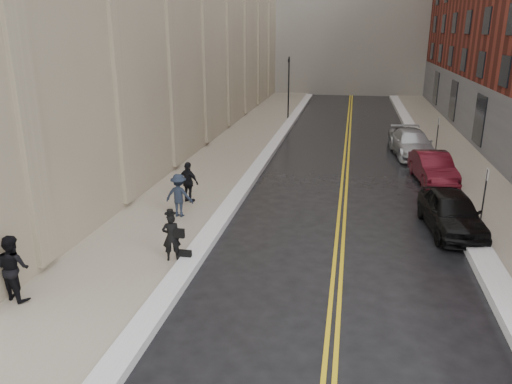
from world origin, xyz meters
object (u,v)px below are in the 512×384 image
at_px(pedestrian_main, 171,237).
at_px(pedestrian_a, 13,267).
at_px(pedestrian_b, 179,195).
at_px(car_silver_far, 409,139).
at_px(car_silver_near, 412,144).
at_px(car_maroon, 433,167).
at_px(pedestrian_c, 189,182).
at_px(car_black, 451,212).

bearing_deg(pedestrian_main, pedestrian_a, 23.26).
height_order(pedestrian_a, pedestrian_b, pedestrian_a).
bearing_deg(car_silver_far, car_silver_near, -93.32).
height_order(car_maroon, pedestrian_main, pedestrian_main).
distance_m(car_silver_near, pedestrian_b, 16.39).
relative_size(pedestrian_main, pedestrian_a, 0.85).
bearing_deg(pedestrian_a, car_maroon, -112.36).
bearing_deg(pedestrian_main, car_silver_near, -138.05).
bearing_deg(pedestrian_c, car_silver_near, -110.77).
bearing_deg(car_maroon, pedestrian_b, -152.03).
bearing_deg(car_maroon, car_black, -98.97).
relative_size(pedestrian_a, pedestrian_b, 1.08).
bearing_deg(pedestrian_b, pedestrian_main, 109.56).
height_order(car_maroon, car_silver_near, car_silver_near).
height_order(car_maroon, pedestrian_b, pedestrian_b).
relative_size(car_silver_near, pedestrian_a, 2.78).
relative_size(car_maroon, pedestrian_b, 2.54).
relative_size(car_silver_far, pedestrian_b, 2.71).
height_order(car_black, car_silver_near, car_black).
bearing_deg(car_silver_near, pedestrian_main, -124.57).
bearing_deg(pedestrian_a, car_silver_far, -100.50).
relative_size(pedestrian_a, pedestrian_c, 1.06).
distance_m(pedestrian_b, pedestrian_c, 1.77).
distance_m(car_maroon, car_silver_near, 5.39).
bearing_deg(pedestrian_a, pedestrian_b, -88.61).
height_order(car_maroon, car_silver_far, car_maroon).
height_order(pedestrian_main, pedestrian_b, pedestrian_b).
distance_m(car_silver_far, pedestrian_b, 17.84).
bearing_deg(car_silver_near, car_black, -94.83).
distance_m(car_black, pedestrian_a, 14.93).
bearing_deg(car_black, car_silver_near, 85.05).
height_order(car_silver_near, pedestrian_a, pedestrian_a).
bearing_deg(pedestrian_b, car_maroon, -141.33).
distance_m(car_black, car_silver_near, 12.04).
bearing_deg(pedestrian_a, pedestrian_c, -84.00).
height_order(car_silver_near, pedestrian_c, pedestrian_c).
height_order(pedestrian_main, pedestrian_a, pedestrian_a).
height_order(pedestrian_a, pedestrian_c, pedestrian_a).
xyz_separation_m(car_silver_near, pedestrian_main, (-9.14, -16.68, 0.19)).
xyz_separation_m(car_black, pedestrian_main, (-9.35, -4.64, 0.19)).
distance_m(car_black, pedestrian_b, 10.47).
bearing_deg(car_silver_near, pedestrian_b, -134.47).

